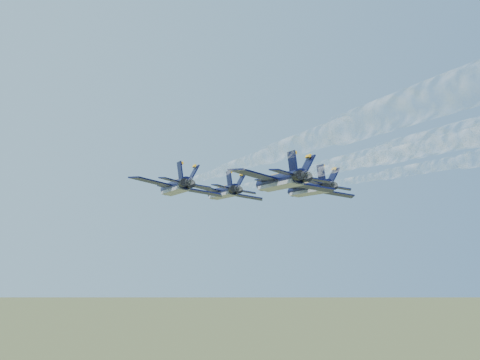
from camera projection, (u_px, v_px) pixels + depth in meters
name	position (u px, v px, depth m)	size (l,w,h in m)	color
jet_lead	(222.00, 192.00, 103.53)	(11.52, 15.13, 3.70)	black
jet_left	(175.00, 187.00, 88.94)	(11.52, 15.13, 3.70)	black
jet_right	(309.00, 189.00, 93.27)	(11.52, 15.13, 3.70)	black
jet_slot	(279.00, 181.00, 76.76)	(11.52, 15.13, 3.70)	black
smoke_trail_lead	(357.00, 171.00, 62.36)	(7.89, 55.81, 2.17)	white
smoke_trail_left	(309.00, 154.00, 47.77)	(7.89, 55.81, 2.17)	white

